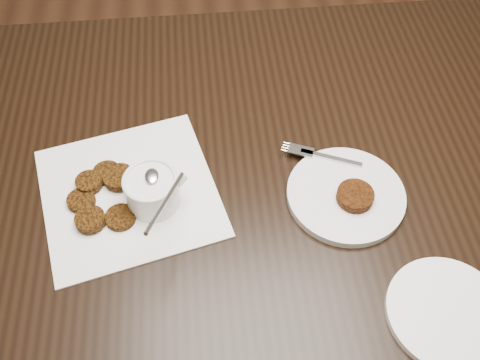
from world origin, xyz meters
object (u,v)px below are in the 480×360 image
at_px(napkin, 129,192).
at_px(plate_empty, 447,313).
at_px(table, 256,242).
at_px(sauce_ramekin, 149,179).
at_px(plate_with_patty, 346,192).

bearing_deg(napkin, plate_empty, -29.70).
height_order(table, plate_empty, plate_empty).
xyz_separation_m(napkin, sauce_ramekin, (0.05, -0.03, 0.07)).
bearing_deg(plate_with_patty, plate_empty, -65.32).
bearing_deg(plate_empty, sauce_ramekin, 150.27).
bearing_deg(plate_empty, napkin, 150.30).
bearing_deg(napkin, table, 18.00).
bearing_deg(plate_with_patty, sauce_ramekin, 176.32).
xyz_separation_m(napkin, plate_with_patty, (0.41, -0.05, 0.01)).
height_order(table, plate_with_patty, plate_with_patty).
bearing_deg(napkin, sauce_ramekin, -29.46).
bearing_deg(plate_with_patty, napkin, 173.00).
relative_size(napkin, plate_with_patty, 1.44).
height_order(napkin, plate_with_patty, plate_with_patty).
distance_m(sauce_ramekin, plate_with_patty, 0.37).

